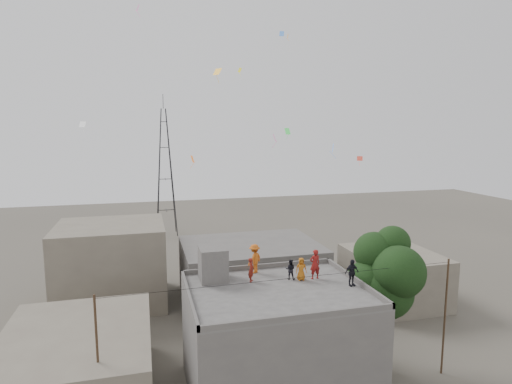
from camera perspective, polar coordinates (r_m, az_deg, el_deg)
The scene contains 17 objects.
main_building at distance 26.03m, azimuth 2.74°, elevation -19.22°, with size 10.00×8.00×6.10m.
parapet at distance 24.72m, azimuth 2.80°, elevation -12.63°, with size 10.00×8.00×0.30m.
stair_head_box at distance 26.13m, azimuth -5.75°, elevation -9.51°, with size 1.60×1.80×2.00m, color #54504E.
neighbor_west at distance 27.60m, azimuth -22.71°, elevation -20.66°, with size 8.00×10.00×4.00m, color #665D51.
neighbor_north at distance 39.18m, azimuth -0.72°, elevation -10.42°, with size 12.00×9.00×5.00m, color #54504E.
neighbor_northwest at distance 39.82m, azimuth -18.69°, elevation -9.05°, with size 9.00×8.00×7.00m, color #665D51.
neighbor_east at distance 40.40m, azimuth 17.81°, elevation -10.70°, with size 7.00×8.00×4.40m, color #665D51.
tree at distance 28.26m, azimuth 17.05°, elevation -10.59°, with size 4.90×4.60×9.10m.
utility_line at distance 24.77m, azimuth 4.84°, elevation -18.74°, with size 20.12×0.62×7.40m.
transmission_tower at distance 62.35m, azimuth -12.01°, elevation 2.59°, with size 2.97×2.97×20.01m.
person_red_adult at distance 26.46m, azimuth 7.86°, elevation -9.51°, with size 0.67×0.44×1.83m, color maroon.
person_orange_child at distance 26.23m, azimuth 6.05°, elevation -10.16°, with size 0.67×0.44×1.38m, color #AD5C13.
person_dark_child at distance 26.32m, azimuth 4.60°, elevation -10.24°, with size 0.60×0.47×1.24m, color black.
person_dark_adult at distance 25.74m, azimuth 12.64°, elevation -10.45°, with size 0.92×0.38×1.58m, color black.
person_orange_adult at distance 27.26m, azimuth -0.20°, elevation -8.88°, with size 1.19×0.69×1.85m, color #C75916.
person_red_child at distance 25.84m, azimuth -0.64°, elevation -10.33°, with size 0.53×0.34×1.44m, color maroon.
kites at distance 31.45m, azimuth -0.24°, elevation 10.63°, with size 21.52×13.67×10.60m.
Camera 1 is at (-7.06, -21.98, 15.07)m, focal length 30.00 mm.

